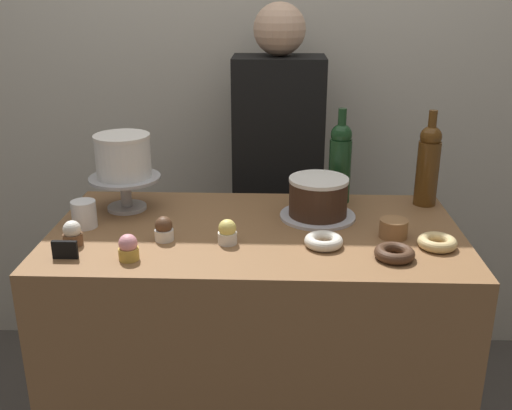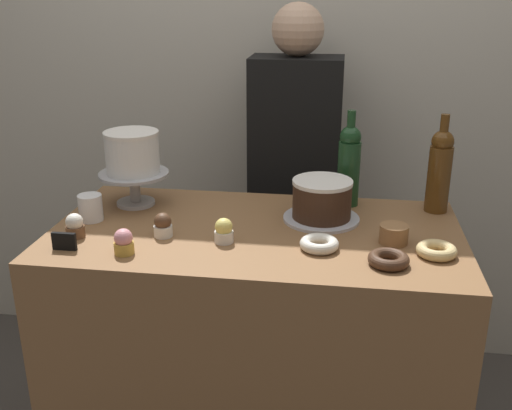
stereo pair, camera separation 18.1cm
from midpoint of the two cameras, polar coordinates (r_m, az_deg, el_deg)
name	(u,v)px [view 1 (the left image)]	position (r m, az deg, el deg)	size (l,w,h in m)	color
back_wall	(264,73)	(2.63, -1.26, 12.48)	(6.00, 0.05, 2.60)	beige
display_counter	(256,359)	(2.07, -2.59, -14.59)	(1.26, 0.67, 0.95)	brown
cake_stand_pedestal	(125,187)	(2.05, -14.86, 1.66)	(0.24, 0.24, 0.11)	#B2B2B7
white_layer_cake	(123,156)	(2.01, -15.13, 4.52)	(0.18, 0.18, 0.14)	white
silver_serving_platter	(317,216)	(1.93, 3.24, -1.10)	(0.24, 0.24, 0.01)	silver
chocolate_round_cake	(318,196)	(1.91, 3.28, 0.78)	(0.19, 0.19, 0.12)	#3D2619
wine_bottle_green	(340,161)	(2.04, 5.53, 4.14)	(0.08, 0.08, 0.33)	#193D1E
wine_bottle_amber	(428,164)	(2.06, 13.72, 3.81)	(0.08, 0.08, 0.33)	#5B3814
cupcake_chocolate	(164,229)	(1.79, -11.68, -2.34)	(0.06, 0.06, 0.07)	white
cupcake_strawberry	(128,248)	(1.69, -15.14, -4.04)	(0.06, 0.06, 0.07)	gold
cupcake_vanilla	(72,234)	(1.83, -19.88, -2.65)	(0.06, 0.06, 0.07)	brown
cupcake_lemon	(227,232)	(1.74, -5.74, -2.67)	(0.06, 0.06, 0.07)	white
donut_sugar	(324,241)	(1.72, 3.49, -3.52)	(0.11, 0.11, 0.03)	silver
donut_chocolate	(394,253)	(1.67, 10.07, -4.62)	(0.11, 0.11, 0.03)	#472D1E
donut_glazed	(437,242)	(1.76, 14.13, -3.54)	(0.11, 0.11, 0.03)	#E0C17F
cookie_stack	(393,228)	(1.80, 10.22, -2.27)	(0.08, 0.08, 0.05)	olive
price_sign_chalkboard	(65,250)	(1.75, -20.66, -4.09)	(0.07, 0.01, 0.05)	black
coffee_cup_ceramic	(84,214)	(1.94, -18.71, -0.90)	(0.08, 0.08, 0.08)	white
barista_figure	(277,194)	(2.48, -0.03, 1.05)	(0.36, 0.22, 1.60)	black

